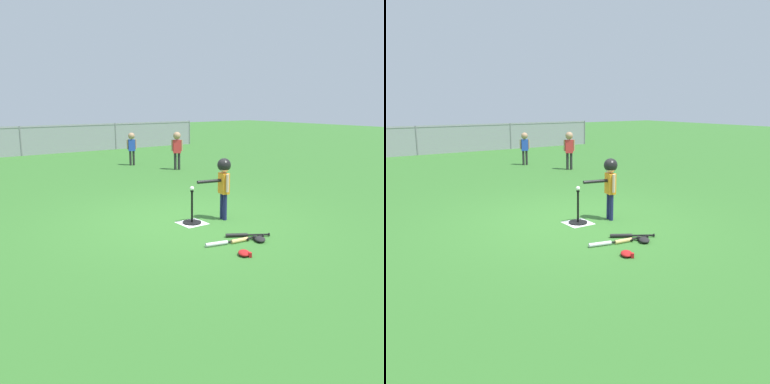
# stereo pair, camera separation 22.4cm
# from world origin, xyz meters

# --- Properties ---
(ground_plane) EXTENTS (60.00, 60.00, 0.00)m
(ground_plane) POSITION_xyz_m (0.00, 0.00, 0.00)
(ground_plane) COLOR #336B28
(home_plate) EXTENTS (0.44, 0.44, 0.01)m
(home_plate) POSITION_xyz_m (0.04, -0.15, 0.00)
(home_plate) COLOR white
(home_plate) RESTS_ON ground_plane
(batting_tee) EXTENTS (0.32, 0.32, 0.58)m
(batting_tee) POSITION_xyz_m (0.04, -0.15, 0.08)
(batting_tee) COLOR black
(batting_tee) RESTS_ON ground_plane
(baseball_on_tee) EXTENTS (0.07, 0.07, 0.07)m
(baseball_on_tee) POSITION_xyz_m (0.04, -0.15, 0.61)
(baseball_on_tee) COLOR white
(baseball_on_tee) RESTS_ON batting_tee
(batter_child) EXTENTS (0.62, 0.31, 1.09)m
(batter_child) POSITION_xyz_m (0.63, -0.27, 0.78)
(batter_child) COLOR #191E4C
(batter_child) RESTS_ON ground_plane
(fielder_near_right) EXTENTS (0.30, 0.21, 1.07)m
(fielder_near_right) POSITION_xyz_m (2.35, 6.43, 0.69)
(fielder_near_right) COLOR #262626
(fielder_near_right) RESTS_ON ground_plane
(fielder_deep_left) EXTENTS (0.30, 0.24, 1.16)m
(fielder_deep_left) POSITION_xyz_m (3.04, 4.80, 0.75)
(fielder_deep_left) COLOR #262626
(fielder_deep_left) RESTS_ON ground_plane
(spare_bat_silver) EXTENTS (0.70, 0.21, 0.06)m
(spare_bat_silver) POSITION_xyz_m (-0.26, -1.30, 0.03)
(spare_bat_silver) COLOR silver
(spare_bat_silver) RESTS_ON ground_plane
(spare_bat_wood) EXTENTS (0.59, 0.11, 0.06)m
(spare_bat_wood) POSITION_xyz_m (0.10, -1.37, 0.03)
(spare_bat_wood) COLOR #DBB266
(spare_bat_wood) RESTS_ON ground_plane
(spare_bat_black) EXTENTS (0.62, 0.40, 0.06)m
(spare_bat_black) POSITION_xyz_m (0.23, -1.19, 0.03)
(spare_bat_black) COLOR black
(spare_bat_black) RESTS_ON ground_plane
(glove_by_plate) EXTENTS (0.26, 0.27, 0.07)m
(glove_by_plate) POSITION_xyz_m (-0.27, -1.80, 0.04)
(glove_by_plate) COLOR #B21919
(glove_by_plate) RESTS_ON ground_plane
(glove_near_bats) EXTENTS (0.26, 0.27, 0.07)m
(glove_near_bats) POSITION_xyz_m (0.31, -1.51, 0.04)
(glove_near_bats) COLOR black
(glove_near_bats) RESTS_ON ground_plane
(outfield_fence) EXTENTS (16.06, 0.06, 1.15)m
(outfield_fence) POSITION_xyz_m (0.00, 11.10, 0.62)
(outfield_fence) COLOR slate
(outfield_fence) RESTS_ON ground_plane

